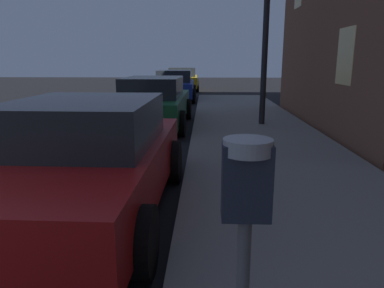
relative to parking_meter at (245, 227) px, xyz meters
The scene contains 5 objects.
parking_meter is the anchor object (origin of this frame).
car_red 3.37m from the parking_meter, 119.43° to the left, with size 2.18×4.20×1.43m.
car_green 9.14m from the parking_meter, 100.31° to the left, with size 2.03×4.50×1.43m.
car_blue 16.09m from the parking_meter, 95.83° to the left, with size 2.06×4.10×1.43m.
car_yellow_cab 22.02m from the parking_meter, 94.25° to the left, with size 2.20×4.62×1.43m.
Camera 1 is at (4.32, -0.52, 1.90)m, focal length 33.51 mm.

